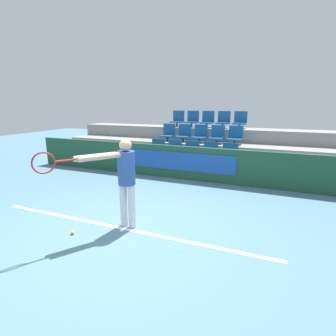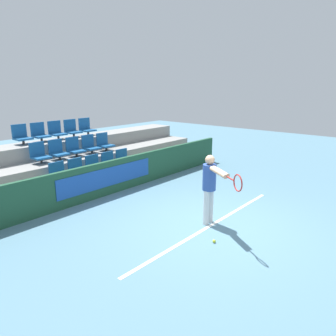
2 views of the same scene
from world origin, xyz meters
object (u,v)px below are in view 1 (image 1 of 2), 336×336
Objects in this scene: stadium_chair_4 at (229,155)px; stadium_chair_8 at (217,135)px; stadium_chair_14 at (240,121)px; stadium_chair_12 at (207,120)px; stadium_chair_0 at (157,149)px; stadium_chair_1 at (174,151)px; tennis_ball at (73,232)px; stadium_chair_13 at (223,121)px; stadium_chair_2 at (191,152)px; stadium_chair_6 at (184,134)px; stadium_chair_3 at (210,153)px; stadium_chair_9 at (235,136)px; stadium_chair_7 at (200,135)px; stadium_chair_11 at (192,120)px; stadium_chair_5 at (168,133)px; stadium_chair_10 at (178,119)px; tennis_player at (122,175)px.

stadium_chair_4 is 1.00× the size of stadium_chair_8.
stadium_chair_12 is at bearing 180.00° from stadium_chair_14.
stadium_chair_12 is (-1.17, 1.91, 0.87)m from stadium_chair_4.
stadium_chair_0 is 1.00× the size of stadium_chair_1.
stadium_chair_13 is at bearing 79.37° from tennis_ball.
stadium_chair_2 is 2.18m from stadium_chair_13.
stadium_chair_6 is (-0.59, 0.96, 0.43)m from stadium_chair_2.
stadium_chair_3 is at bearing -90.00° from stadium_chair_13.
stadium_chair_9 is at bearing 90.00° from stadium_chair_4.
stadium_chair_13 is (-0.59, 1.91, 0.87)m from stadium_chair_4.
stadium_chair_7 reaches higher than stadium_chair_1.
stadium_chair_11 is at bearing 90.00° from stadium_chair_6.
stadium_chair_6 and stadium_chair_8 have the same top height.
stadium_chair_6 is at bearing 89.53° from tennis_ball.
stadium_chair_5 is (-1.17, 0.96, 0.43)m from stadium_chair_2.
tennis_ball is (-1.22, -5.54, -1.09)m from stadium_chair_8.
stadium_chair_9 reaches higher than stadium_chair_2.
stadium_chair_11 reaches higher than stadium_chair_4.
stadium_chair_5 is (-1.76, 0.96, 0.43)m from stadium_chair_3.
stadium_chair_12 reaches higher than stadium_chair_8.
stadium_chair_8 is 2.05m from stadium_chair_10.
tennis_player is at bearing -105.70° from stadium_chair_4.
stadium_chair_4 is at bearing 0.00° from stadium_chair_0.
stadium_chair_10 is (-2.35, 0.96, 0.43)m from stadium_chair_9.
stadium_chair_4 is at bearing 0.00° from stadium_chair_2.
tennis_ball is (-1.81, -4.59, -0.66)m from stadium_chair_4.
stadium_chair_5 is at bearing -140.84° from stadium_chair_12.
stadium_chair_12 is at bearing 121.54° from stadium_chair_4.
tennis_player reaches higher than stadium_chair_0.
stadium_chair_6 reaches higher than stadium_chair_4.
stadium_chair_14 is at bearing 90.00° from stadium_chair_9.
stadium_chair_11 reaches higher than stadium_chair_8.
stadium_chair_10 and stadium_chair_12 have the same top height.
stadium_chair_7 is 1.00× the size of stadium_chair_12.
stadium_chair_2 is 1.00× the size of stadium_chair_8.
stadium_chair_6 reaches higher than tennis_ball.
stadium_chair_2 is at bearing -39.16° from stadium_chair_5.
tennis_ball is at bearing -96.51° from stadium_chair_7.
stadium_chair_7 is at bearing 0.00° from stadium_chair_6.
stadium_chair_5 is 1.00× the size of stadium_chair_8.
stadium_chair_5 is 1.00× the size of stadium_chair_11.
stadium_chair_4 is at bearing -90.00° from stadium_chair_9.
tennis_ball is (-0.05, -5.54, -1.09)m from stadium_chair_6.
stadium_chair_14 is (0.00, 1.91, 0.87)m from stadium_chair_4.
stadium_chair_13 is 0.37× the size of tennis_player.
stadium_chair_7 is 1.17m from stadium_chair_9.
tennis_player is (-0.55, -4.99, -0.15)m from stadium_chair_8.
stadium_chair_1 is at bearing -121.54° from stadium_chair_13.
stadium_chair_3 is 2.74m from stadium_chair_10.
stadium_chair_12 reaches higher than tennis_ball.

